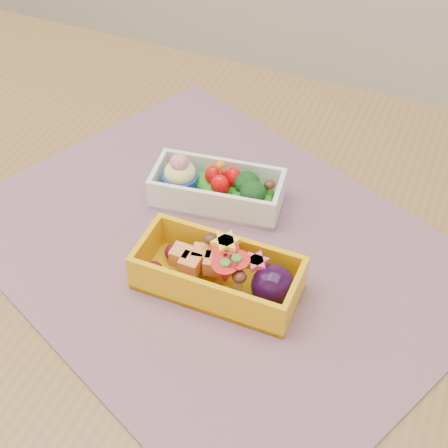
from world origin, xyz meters
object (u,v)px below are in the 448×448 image
at_px(placemat, 216,250).
at_px(bento_yellow, 221,273).
at_px(table, 232,335).
at_px(bento_white, 217,188).

bearing_deg(placemat, bento_yellow, -60.52).
distance_m(table, bento_yellow, 0.13).
distance_m(placemat, bento_white, 0.08).
distance_m(table, bento_white, 0.17).
bearing_deg(bento_white, placemat, -75.49).
bearing_deg(bento_yellow, table, 78.36).
bearing_deg(bento_white, table, -66.57).
height_order(placemat, bento_yellow, bento_yellow).
bearing_deg(table, bento_yellow, -101.23).
xyz_separation_m(placemat, bento_yellow, (0.03, -0.05, 0.03)).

